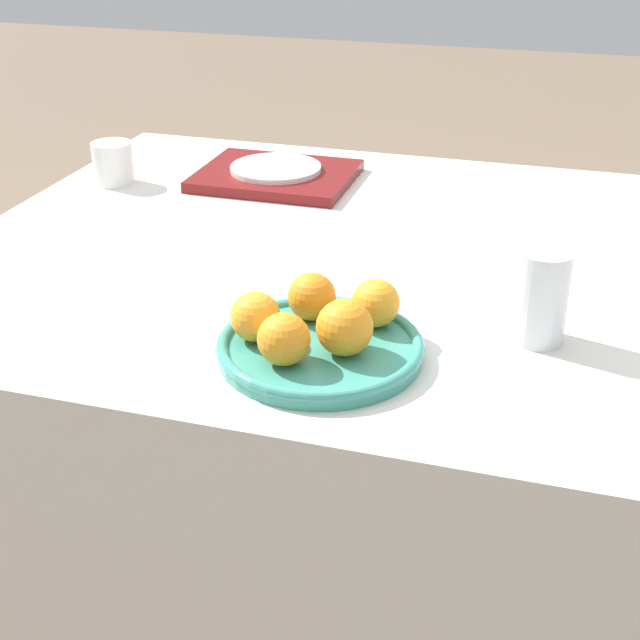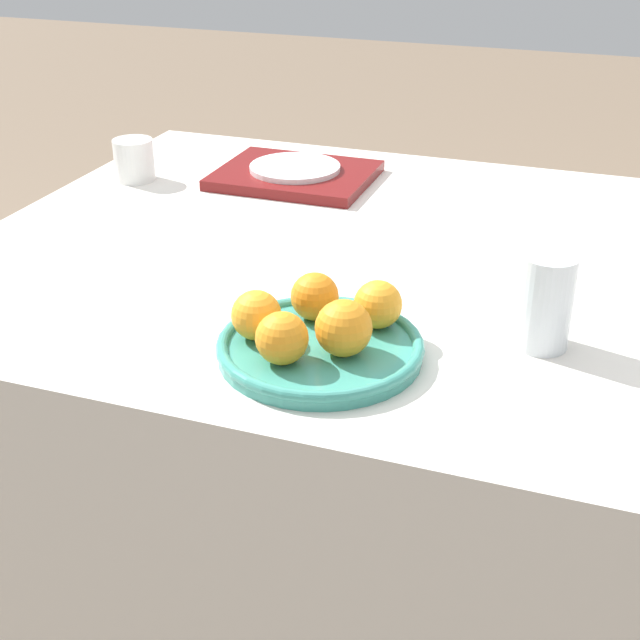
# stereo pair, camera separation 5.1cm
# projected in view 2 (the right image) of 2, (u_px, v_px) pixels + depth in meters

# --- Properties ---
(ground_plane) EXTENTS (12.00, 12.00, 0.00)m
(ground_plane) POSITION_uv_depth(u_px,v_px,m) (378.00, 624.00, 1.73)
(ground_plane) COLOR #7A6651
(table) EXTENTS (1.32, 1.03, 0.78)m
(table) POSITION_uv_depth(u_px,v_px,m) (385.00, 461.00, 1.55)
(table) COLOR silver
(table) RESTS_ON ground_plane
(fruit_platter) EXTENTS (0.25, 0.25, 0.02)m
(fruit_platter) POSITION_uv_depth(u_px,v_px,m) (320.00, 347.00, 1.08)
(fruit_platter) COLOR teal
(fruit_platter) RESTS_ON table
(orange_0) EXTENTS (0.07, 0.07, 0.07)m
(orange_0) POSITION_uv_depth(u_px,v_px,m) (344.00, 328.00, 1.04)
(orange_0) COLOR orange
(orange_0) RESTS_ON fruit_platter
(orange_1) EXTENTS (0.06, 0.06, 0.06)m
(orange_1) POSITION_uv_depth(u_px,v_px,m) (378.00, 304.00, 1.11)
(orange_1) COLOR orange
(orange_1) RESTS_ON fruit_platter
(orange_2) EXTENTS (0.06, 0.06, 0.06)m
(orange_2) POSITION_uv_depth(u_px,v_px,m) (256.00, 315.00, 1.08)
(orange_2) COLOR orange
(orange_2) RESTS_ON fruit_platter
(orange_3) EXTENTS (0.06, 0.06, 0.06)m
(orange_3) POSITION_uv_depth(u_px,v_px,m) (315.00, 296.00, 1.13)
(orange_3) COLOR orange
(orange_3) RESTS_ON fruit_platter
(orange_4) EXTENTS (0.06, 0.06, 0.06)m
(orange_4) POSITION_uv_depth(u_px,v_px,m) (282.00, 338.00, 1.03)
(orange_4) COLOR orange
(orange_4) RESTS_ON fruit_platter
(water_glass) EXTENTS (0.07, 0.07, 0.12)m
(water_glass) POSITION_uv_depth(u_px,v_px,m) (545.00, 302.00, 1.09)
(water_glass) COLOR silver
(water_glass) RESTS_ON table
(serving_tray) EXTENTS (0.28, 0.23, 0.02)m
(serving_tray) POSITION_uv_depth(u_px,v_px,m) (295.00, 175.00, 1.68)
(serving_tray) COLOR maroon
(serving_tray) RESTS_ON table
(side_plate) EXTENTS (0.17, 0.17, 0.01)m
(side_plate) POSITION_uv_depth(u_px,v_px,m) (295.00, 168.00, 1.67)
(side_plate) COLOR white
(side_plate) RESTS_ON serving_tray
(cup_0) EXTENTS (0.07, 0.07, 0.08)m
(cup_0) POSITION_uv_depth(u_px,v_px,m) (134.00, 160.00, 1.67)
(cup_0) COLOR white
(cup_0) RESTS_ON table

